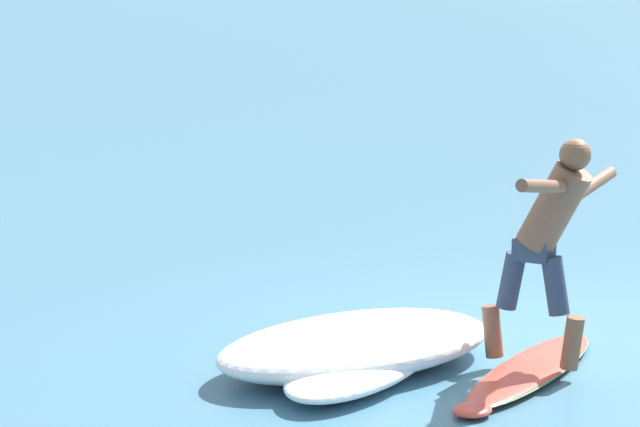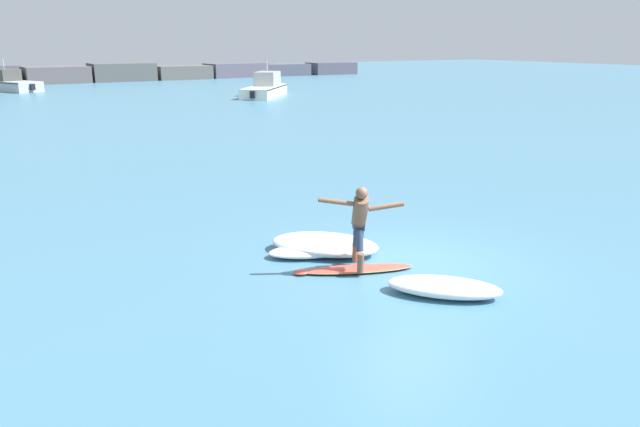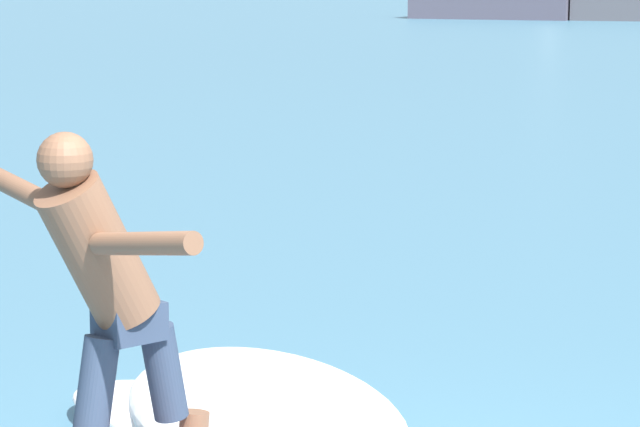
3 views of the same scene
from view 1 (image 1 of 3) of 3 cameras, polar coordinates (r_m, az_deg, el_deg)
ground_plane at (r=12.24m, az=8.74°, el=-4.57°), size 200.00×200.00×0.00m
surfboard at (r=11.08m, az=7.87°, el=-5.87°), size 2.32×1.27×0.23m
surfer at (r=10.83m, az=8.65°, el=-0.67°), size 1.48×1.01×1.66m
wave_foam_at_tail at (r=10.92m, az=1.62°, el=-5.65°), size 2.18×1.41×0.23m
wave_foam_beside at (r=11.12m, az=1.38°, el=-4.97°), size 2.49×2.57×0.37m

